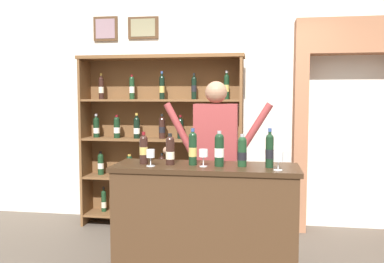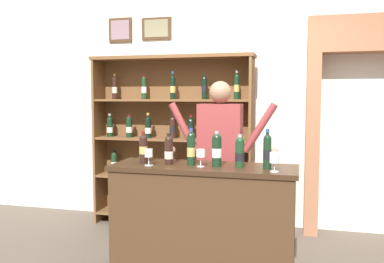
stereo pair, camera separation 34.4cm
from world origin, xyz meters
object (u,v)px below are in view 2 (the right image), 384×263
Objects in this scene: tasting_bottle_vin_santo at (240,152)px; wine_glass_left at (274,159)px; tasting_counter at (203,224)px; tasting_bottle_chianti at (267,151)px; tasting_bottle_super_tuscan at (191,148)px; shopkeeper at (220,149)px; tasting_bottle_brunello at (217,149)px; wine_glass_spare at (201,154)px; tasting_bottle_grappa at (143,148)px; tasting_bottle_prosecco at (169,150)px; wine_shelf at (173,137)px; wine_glass_center at (149,154)px.

tasting_bottle_vin_santo reaches higher than wine_glass_left.
tasting_bottle_chianti is (0.53, -0.03, 0.65)m from tasting_counter.
tasting_bottle_super_tuscan is at bearing 168.12° from wine_glass_left.
tasting_bottle_vin_santo is (0.28, -0.61, 0.06)m from shopkeeper.
tasting_counter is 4.99× the size of tasting_bottle_super_tuscan.
tasting_bottle_vin_santo is (0.19, 0.02, -0.02)m from tasting_bottle_brunello.
shopkeeper is at bearing 87.13° from wine_glass_spare.
tasting_bottle_super_tuscan is 0.72m from wine_glass_left.
wine_glass_spare is (-0.03, -0.67, 0.04)m from shopkeeper.
tasting_bottle_super_tuscan reaches higher than wine_glass_spare.
tasting_bottle_brunello is 0.92× the size of tasting_bottle_chianti.
shopkeeper reaches higher than wine_glass_spare.
shopkeeper reaches higher than tasting_bottle_super_tuscan.
tasting_bottle_grappa is at bearing 174.36° from wine_glass_spare.
tasting_bottle_vin_santo is at bearing -1.69° from tasting_counter.
tasting_bottle_prosecco is (-0.32, -0.62, 0.05)m from shopkeeper.
wine_shelf reaches higher than shopkeeper.
tasting_bottle_super_tuscan is 0.12m from wine_glass_spare.
tasting_bottle_prosecco is at bearing -117.63° from shopkeeper.
wine_shelf is at bearing 116.45° from tasting_counter.
wine_shelf is at bearing 125.18° from tasting_bottle_vin_santo.
tasting_bottle_prosecco reaches higher than wine_glass_spare.
wine_glass_left is (0.29, -0.14, -0.03)m from tasting_bottle_vin_santo.
tasting_bottle_brunello is at bearing -60.36° from wine_shelf.
wine_shelf is 7.67× the size of tasting_bottle_vin_santo.
tasting_bottle_grappa reaches higher than tasting_bottle_prosecco.
tasting_bottle_brunello is at bearing -81.58° from shopkeeper.
shopkeeper reaches higher than tasting_counter.
tasting_bottle_vin_santo is at bearing 8.21° from wine_glass_center.
wine_glass_spare is at bearing -169.94° from tasting_bottle_vin_santo.
shopkeeper is 5.56× the size of tasting_bottle_super_tuscan.
tasting_bottle_brunello is at bearing 9.09° from wine_glass_center.
wine_shelf reaches higher than tasting_bottle_super_tuscan.
wine_glass_left is (1.31, -1.59, 0.01)m from wine_shelf.
tasting_bottle_grappa is 1.96× the size of wine_glass_center.
tasting_bottle_grappa is (-0.56, -0.62, 0.06)m from shopkeeper.
tasting_bottle_super_tuscan is at bearing 146.62° from wine_glass_spare.
tasting_bottle_super_tuscan is 0.97× the size of tasting_bottle_chianti.
tasting_bottle_prosecco is at bearing 170.17° from wine_glass_spare.
tasting_bottle_vin_santo is (0.84, 0.00, -0.00)m from tasting_bottle_grappa.
tasting_counter is 5.78× the size of tasting_bottle_vin_santo.
tasting_bottle_prosecco is at bearing 171.56° from wine_glass_left.
tasting_bottle_vin_santo is 0.22m from tasting_bottle_chianti.
tasting_bottle_super_tuscan is at bearing -102.37° from shopkeeper.
wine_shelf reaches higher than tasting_bottle_vin_santo.
shopkeeper is 0.62m from tasting_bottle_super_tuscan.
wine_shelf is at bearing 112.93° from tasting_bottle_super_tuscan.
tasting_bottle_prosecco is 0.18m from wine_glass_center.
tasting_bottle_super_tuscan reaches higher than wine_glass_left.
tasting_bottle_vin_santo is at bearing 0.29° from tasting_bottle_grappa.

